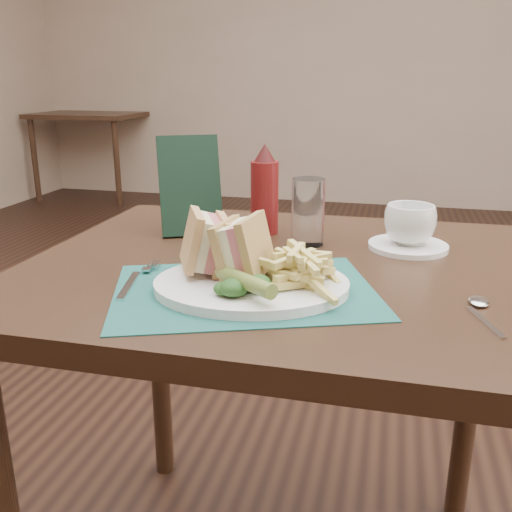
# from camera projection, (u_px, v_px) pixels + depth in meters

# --- Properties ---
(floor) EXTENTS (7.00, 7.00, 0.00)m
(floor) POSITION_uv_depth(u_px,v_px,m) (311.00, 449.00, 1.70)
(floor) COLOR black
(floor) RESTS_ON ground
(wall_back) EXTENTS (6.00, 0.00, 6.00)m
(wall_back) POSITION_uv_depth(u_px,v_px,m) (371.00, 204.00, 4.94)
(wall_back) COLOR tan
(wall_back) RESTS_ON ground
(table_main) EXTENTS (0.90, 0.75, 0.75)m
(table_main) POSITION_uv_depth(u_px,v_px,m) (279.00, 442.00, 1.13)
(table_main) COLOR black
(table_main) RESTS_ON ground
(table_bg_left) EXTENTS (0.90, 0.75, 0.75)m
(table_bg_left) POSITION_uv_depth(u_px,v_px,m) (94.00, 155.00, 5.14)
(table_bg_left) COLOR black
(table_bg_left) RESTS_ON ground
(placemat) EXTENTS (0.47, 0.40, 0.00)m
(placemat) POSITION_uv_depth(u_px,v_px,m) (245.00, 291.00, 0.88)
(placemat) COLOR #184E48
(placemat) RESTS_ON table_main
(plate) EXTENTS (0.34, 0.30, 0.01)m
(plate) POSITION_uv_depth(u_px,v_px,m) (251.00, 285.00, 0.88)
(plate) COLOR white
(plate) RESTS_ON placemat
(sandwich_half_a) EXTENTS (0.11, 0.12, 0.10)m
(sandwich_half_a) POSITION_uv_depth(u_px,v_px,m) (192.00, 242.00, 0.89)
(sandwich_half_a) COLOR tan
(sandwich_half_a) RESTS_ON plate
(sandwich_half_b) EXTENTS (0.09, 0.11, 0.10)m
(sandwich_half_b) POSITION_uv_depth(u_px,v_px,m) (230.00, 246.00, 0.87)
(sandwich_half_b) COLOR tan
(sandwich_half_b) RESTS_ON plate
(kale_garnish) EXTENTS (0.11, 0.08, 0.03)m
(kale_garnish) POSITION_uv_depth(u_px,v_px,m) (248.00, 284.00, 0.82)
(kale_garnish) COLOR #1A3E16
(kale_garnish) RESTS_ON plate
(pickle_spear) EXTENTS (0.11, 0.09, 0.03)m
(pickle_spear) POSITION_uv_depth(u_px,v_px,m) (245.00, 281.00, 0.81)
(pickle_spear) COLOR #586E2A
(pickle_spear) RESTS_ON plate
(fries_pile) EXTENTS (0.18, 0.20, 0.06)m
(fries_pile) POSITION_uv_depth(u_px,v_px,m) (298.00, 262.00, 0.86)
(fries_pile) COLOR #D3C269
(fries_pile) RESTS_ON plate
(fork) EXTENTS (0.07, 0.17, 0.01)m
(fork) POSITION_uv_depth(u_px,v_px,m) (137.00, 276.00, 0.92)
(fork) COLOR silver
(fork) RESTS_ON placemat
(spoon) EXTENTS (0.08, 0.15, 0.01)m
(spoon) POSITION_uv_depth(u_px,v_px,m) (483.00, 313.00, 0.79)
(spoon) COLOR silver
(spoon) RESTS_ON table_main
(saucer) EXTENTS (0.20, 0.20, 0.01)m
(saucer) POSITION_uv_depth(u_px,v_px,m) (408.00, 246.00, 1.09)
(saucer) COLOR white
(saucer) RESTS_ON table_main
(coffee_cup) EXTENTS (0.14, 0.14, 0.08)m
(coffee_cup) POSITION_uv_depth(u_px,v_px,m) (410.00, 224.00, 1.08)
(coffee_cup) COLOR white
(coffee_cup) RESTS_ON saucer
(drinking_glass) EXTENTS (0.07, 0.07, 0.13)m
(drinking_glass) POSITION_uv_depth(u_px,v_px,m) (308.00, 212.00, 1.10)
(drinking_glass) COLOR white
(drinking_glass) RESTS_ON table_main
(ketchup_bottle) EXTENTS (0.06, 0.06, 0.19)m
(ketchup_bottle) POSITION_uv_depth(u_px,v_px,m) (265.00, 189.00, 1.17)
(ketchup_bottle) COLOR #5C0F10
(ketchup_bottle) RESTS_ON table_main
(check_presenter) EXTENTS (0.15, 0.12, 0.20)m
(check_presenter) POSITION_uv_depth(u_px,v_px,m) (190.00, 186.00, 1.17)
(check_presenter) COLOR black
(check_presenter) RESTS_ON table_main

